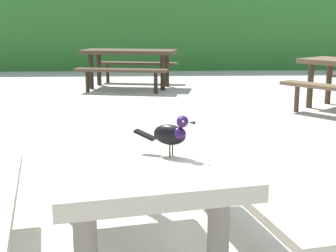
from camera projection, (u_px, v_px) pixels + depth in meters
name	position (u px, v px, depth m)	size (l,w,h in m)	color
ground_plane	(134.00, 245.00, 2.84)	(60.00, 60.00, 0.00)	beige
hedge_wall	(143.00, 27.00, 13.01)	(28.00, 1.71, 2.23)	#2D6B28
picnic_table_foreground	(124.00, 168.00, 2.50)	(2.00, 2.02, 0.74)	#B2A893
bird_grackle	(172.00, 133.00, 2.03)	(0.26, 0.16, 0.18)	black
picnic_table_far_centre	(129.00, 59.00, 9.28)	(2.00, 1.97, 0.74)	#473828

